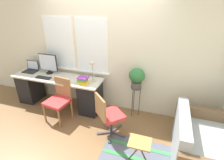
{
  "coord_description": "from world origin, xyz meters",
  "views": [
    {
      "loc": [
        1.32,
        -2.72,
        2.39
      ],
      "look_at": [
        0.38,
        0.15,
        0.93
      ],
      "focal_mm": 28.0,
      "sensor_mm": 36.0,
      "label": 1
    }
  ],
  "objects_px": {
    "folding_stool": "(140,144)",
    "potted_plant": "(137,77)",
    "laptop": "(31,69)",
    "couch_loveseat": "(198,146)",
    "desk_chair_wooden": "(59,99)",
    "book_stack": "(83,80)",
    "keyboard": "(43,78)",
    "monitor": "(48,64)",
    "plant_stand": "(136,92)",
    "office_chair_swivel": "(108,115)",
    "mouse": "(54,79)",
    "desk_lamp": "(93,67)"
  },
  "relations": [
    {
      "from": "couch_loveseat",
      "to": "potted_plant",
      "type": "height_order",
      "value": "potted_plant"
    },
    {
      "from": "book_stack",
      "to": "office_chair_swivel",
      "type": "relative_size",
      "value": 0.27
    },
    {
      "from": "laptop",
      "to": "desk_chair_wooden",
      "type": "relative_size",
      "value": 0.37
    },
    {
      "from": "book_stack",
      "to": "office_chair_swivel",
      "type": "bearing_deg",
      "value": -33.66
    },
    {
      "from": "potted_plant",
      "to": "monitor",
      "type": "bearing_deg",
      "value": -178.99
    },
    {
      "from": "monitor",
      "to": "couch_loveseat",
      "type": "xyz_separation_m",
      "value": [
        3.24,
        -0.82,
        -0.7
      ]
    },
    {
      "from": "monitor",
      "to": "plant_stand",
      "type": "relative_size",
      "value": 0.68
    },
    {
      "from": "book_stack",
      "to": "potted_plant",
      "type": "distance_m",
      "value": 1.11
    },
    {
      "from": "book_stack",
      "to": "couch_loveseat",
      "type": "relative_size",
      "value": 0.19
    },
    {
      "from": "folding_stool",
      "to": "potted_plant",
      "type": "bearing_deg",
      "value": 104.37
    },
    {
      "from": "folding_stool",
      "to": "book_stack",
      "type": "bearing_deg",
      "value": 146.43
    },
    {
      "from": "desk_chair_wooden",
      "to": "office_chair_swivel",
      "type": "height_order",
      "value": "desk_chair_wooden"
    },
    {
      "from": "mouse",
      "to": "plant_stand",
      "type": "height_order",
      "value": "mouse"
    },
    {
      "from": "monitor",
      "to": "potted_plant",
      "type": "bearing_deg",
      "value": 1.01
    },
    {
      "from": "desk_chair_wooden",
      "to": "potted_plant",
      "type": "xyz_separation_m",
      "value": [
        1.48,
        0.6,
        0.44
      ]
    },
    {
      "from": "desk_chair_wooden",
      "to": "office_chair_swivel",
      "type": "xyz_separation_m",
      "value": [
        1.13,
        -0.17,
        -0.02
      ]
    },
    {
      "from": "keyboard",
      "to": "desk_chair_wooden",
      "type": "relative_size",
      "value": 0.41
    },
    {
      "from": "book_stack",
      "to": "plant_stand",
      "type": "height_order",
      "value": "book_stack"
    },
    {
      "from": "office_chair_swivel",
      "to": "keyboard",
      "type": "bearing_deg",
      "value": 28.88
    },
    {
      "from": "office_chair_swivel",
      "to": "book_stack",
      "type": "bearing_deg",
      "value": 10.44
    },
    {
      "from": "laptop",
      "to": "couch_loveseat",
      "type": "height_order",
      "value": "laptop"
    },
    {
      "from": "book_stack",
      "to": "plant_stand",
      "type": "bearing_deg",
      "value": 15.29
    },
    {
      "from": "laptop",
      "to": "desk_chair_wooden",
      "type": "distance_m",
      "value": 1.25
    },
    {
      "from": "folding_stool",
      "to": "couch_loveseat",
      "type": "bearing_deg",
      "value": 21.57
    },
    {
      "from": "book_stack",
      "to": "couch_loveseat",
      "type": "distance_m",
      "value": 2.37
    },
    {
      "from": "laptop",
      "to": "mouse",
      "type": "height_order",
      "value": "laptop"
    },
    {
      "from": "mouse",
      "to": "plant_stand",
      "type": "distance_m",
      "value": 1.8
    },
    {
      "from": "keyboard",
      "to": "desk_chair_wooden",
      "type": "distance_m",
      "value": 0.68
    },
    {
      "from": "monitor",
      "to": "plant_stand",
      "type": "height_order",
      "value": "monitor"
    },
    {
      "from": "laptop",
      "to": "couch_loveseat",
      "type": "xyz_separation_m",
      "value": [
        3.74,
        -0.79,
        -0.51
      ]
    },
    {
      "from": "couch_loveseat",
      "to": "potted_plant",
      "type": "relative_size",
      "value": 3.08
    },
    {
      "from": "book_stack",
      "to": "potted_plant",
      "type": "bearing_deg",
      "value": 15.29
    },
    {
      "from": "office_chair_swivel",
      "to": "couch_loveseat",
      "type": "relative_size",
      "value": 0.69
    },
    {
      "from": "plant_stand",
      "to": "mouse",
      "type": "bearing_deg",
      "value": -170.05
    },
    {
      "from": "laptop",
      "to": "desk_lamp",
      "type": "height_order",
      "value": "desk_lamp"
    },
    {
      "from": "keyboard",
      "to": "laptop",
      "type": "bearing_deg",
      "value": 155.6
    },
    {
      "from": "plant_stand",
      "to": "laptop",
      "type": "bearing_deg",
      "value": -178.56
    },
    {
      "from": "desk_lamp",
      "to": "potted_plant",
      "type": "relative_size",
      "value": 1.09
    },
    {
      "from": "monitor",
      "to": "mouse",
      "type": "xyz_separation_m",
      "value": [
        0.3,
        -0.27,
        -0.23
      ]
    },
    {
      "from": "potted_plant",
      "to": "folding_stool",
      "type": "relative_size",
      "value": 0.96
    },
    {
      "from": "desk_lamp",
      "to": "plant_stand",
      "type": "relative_size",
      "value": 0.65
    },
    {
      "from": "couch_loveseat",
      "to": "plant_stand",
      "type": "relative_size",
      "value": 1.84
    },
    {
      "from": "desk_chair_wooden",
      "to": "couch_loveseat",
      "type": "distance_m",
      "value": 2.67
    },
    {
      "from": "office_chair_swivel",
      "to": "plant_stand",
      "type": "xyz_separation_m",
      "value": [
        0.35,
        0.77,
        0.12
      ]
    },
    {
      "from": "plant_stand",
      "to": "folding_stool",
      "type": "height_order",
      "value": "plant_stand"
    },
    {
      "from": "laptop",
      "to": "keyboard",
      "type": "height_order",
      "value": "laptop"
    },
    {
      "from": "keyboard",
      "to": "book_stack",
      "type": "distance_m",
      "value": 0.97
    },
    {
      "from": "desk_lamp",
      "to": "folding_stool",
      "type": "bearing_deg",
      "value": -41.87
    },
    {
      "from": "monitor",
      "to": "book_stack",
      "type": "height_order",
      "value": "monitor"
    },
    {
      "from": "mouse",
      "to": "desk_chair_wooden",
      "type": "distance_m",
      "value": 0.49
    }
  ]
}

